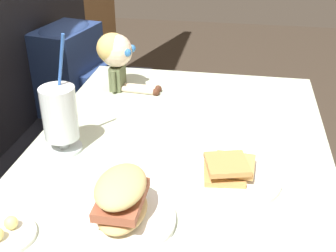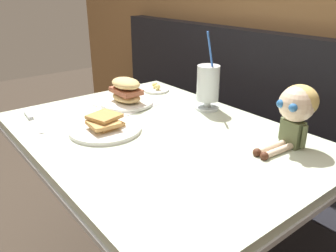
# 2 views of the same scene
# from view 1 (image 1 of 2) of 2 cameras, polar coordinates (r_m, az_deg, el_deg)

# --- Properties ---
(diner_table) EXTENTS (1.11, 0.81, 0.74)m
(diner_table) POSITION_cam_1_polar(r_m,az_deg,el_deg) (1.27, 1.37, -10.38)
(diner_table) COLOR beige
(diner_table) RESTS_ON ground
(toast_plate) EXTENTS (0.25, 0.25, 0.06)m
(toast_plate) POSITION_cam_1_polar(r_m,az_deg,el_deg) (1.03, 8.04, -6.36)
(toast_plate) COLOR white
(toast_plate) RESTS_ON diner_table
(milkshake_glass) EXTENTS (0.10, 0.10, 0.31)m
(milkshake_glass) POSITION_cam_1_polar(r_m,az_deg,el_deg) (1.13, -14.16, 1.31)
(milkshake_glass) COLOR silver
(milkshake_glass) RESTS_ON diner_table
(sandwich_plate) EXTENTS (0.23, 0.23, 0.12)m
(sandwich_plate) POSITION_cam_1_polar(r_m,az_deg,el_deg) (0.89, -6.13, -10.40)
(sandwich_plate) COLOR white
(sandwich_plate) RESTS_ON diner_table
(butter_saucer) EXTENTS (0.12, 0.12, 0.04)m
(butter_saucer) POSITION_cam_1_polar(r_m,az_deg,el_deg) (0.93, -20.80, -13.28)
(butter_saucer) COLOR white
(butter_saucer) RESTS_ON diner_table
(seated_doll) EXTENTS (0.12, 0.22, 0.20)m
(seated_doll) POSITION_cam_1_polar(r_m,az_deg,el_deg) (1.46, -6.90, 9.51)
(seated_doll) COLOR #5B6642
(seated_doll) RESTS_ON diner_table
(backpack) EXTENTS (0.33, 0.29, 0.41)m
(backpack) POSITION_cam_1_polar(r_m,az_deg,el_deg) (1.98, -12.84, 7.81)
(backpack) COLOR navy
(backpack) RESTS_ON booth_bench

